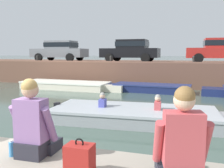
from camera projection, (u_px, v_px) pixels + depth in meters
ground_plane at (118, 109)px, 9.90m from camera, size 400.00×400.00×0.00m
far_quay_wall at (152, 72)px, 18.66m from camera, size 60.00×6.00×1.61m
far_wall_coping at (146, 62)px, 15.82m from camera, size 60.00×0.24×0.08m
boat_moored_west_cream at (69, 85)px, 15.54m from camera, size 6.67×2.09×0.45m
boat_moored_central_navy at (148, 88)px, 14.37m from camera, size 5.17×1.69×0.46m
motorboat_passing at (140, 115)px, 8.04m from camera, size 6.42×2.42×0.92m
car_leftmost_grey at (60, 50)px, 19.18m from camera, size 4.19×2.09×1.54m
car_left_inner_black at (131, 50)px, 17.53m from camera, size 4.06×2.03×1.54m
car_centre_red at (219, 49)px, 15.85m from camera, size 3.89×2.07×1.54m
mooring_bollard_west at (37, 58)px, 18.29m from camera, size 0.15×0.15×0.45m
mooring_bollard_mid at (111, 59)px, 16.62m from camera, size 0.15×0.15×0.45m
mooring_bollard_east at (194, 59)px, 15.07m from camera, size 0.15×0.15×0.45m
person_seated_right at (34, 126)px, 3.06m from camera, size 0.54×0.53×0.97m
person_seated_middle at (182, 146)px, 2.40m from camera, size 0.58×0.60×0.97m
bottle_drink at (12, 149)px, 3.06m from camera, size 0.06×0.06×0.20m
backpack_on_ledge at (80, 161)px, 2.56m from camera, size 0.28×0.24×0.41m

